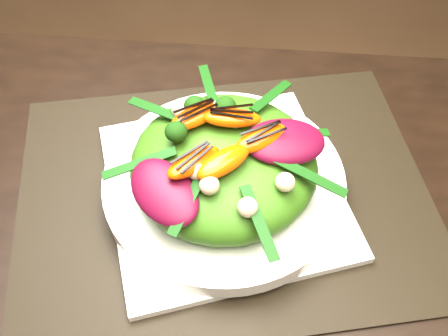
# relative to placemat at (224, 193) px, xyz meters

# --- Properties ---
(placemat) EXTENTS (0.55, 0.46, 0.00)m
(placemat) POSITION_rel_placemat_xyz_m (0.00, 0.00, 0.00)
(placemat) COLOR black
(placemat) RESTS_ON dining_table
(plate_base) EXTENTS (0.33, 0.33, 0.01)m
(plate_base) POSITION_rel_placemat_xyz_m (0.00, 0.00, 0.01)
(plate_base) COLOR white
(plate_base) RESTS_ON placemat
(salad_bowl) EXTENTS (0.31, 0.31, 0.02)m
(salad_bowl) POSITION_rel_placemat_xyz_m (0.00, 0.00, 0.02)
(salad_bowl) COLOR white
(salad_bowl) RESTS_ON plate_base
(lettuce_mound) EXTENTS (0.25, 0.25, 0.07)m
(lettuce_mound) POSITION_rel_placemat_xyz_m (0.00, 0.00, 0.06)
(lettuce_mound) COLOR #356212
(lettuce_mound) RESTS_ON salad_bowl
(radicchio_leaf) EXTENTS (0.10, 0.08, 0.02)m
(radicchio_leaf) POSITION_rel_placemat_xyz_m (0.06, 0.00, 0.09)
(radicchio_leaf) COLOR #47071A
(radicchio_leaf) RESTS_ON lettuce_mound
(orange_segment) EXTENTS (0.07, 0.04, 0.02)m
(orange_segment) POSITION_rel_placemat_xyz_m (0.00, 0.03, 0.10)
(orange_segment) COLOR #E03E03
(orange_segment) RESTS_ON lettuce_mound
(broccoli_floret) EXTENTS (0.04, 0.04, 0.03)m
(broccoli_floret) POSITION_rel_placemat_xyz_m (-0.05, 0.03, 0.10)
(broccoli_floret) COLOR black
(broccoli_floret) RESTS_ON lettuce_mound
(macadamia_nut) EXTENTS (0.02, 0.02, 0.02)m
(macadamia_nut) POSITION_rel_placemat_xyz_m (0.04, -0.03, 0.10)
(macadamia_nut) COLOR #C9B98E
(macadamia_nut) RESTS_ON lettuce_mound
(balsamic_drizzle) EXTENTS (0.05, 0.02, 0.00)m
(balsamic_drizzle) POSITION_rel_placemat_xyz_m (0.00, 0.03, 0.11)
(balsamic_drizzle) COLOR black
(balsamic_drizzle) RESTS_ON orange_segment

